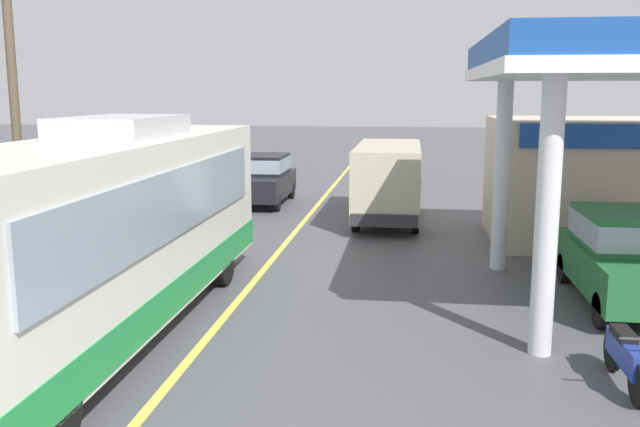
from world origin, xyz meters
TOP-DOWN VIEW (x-y plane):
  - ground at (0.00, 20.00)m, footprint 120.00×120.00m
  - lane_divider_stripe at (0.00, 15.00)m, footprint 0.16×50.00m
  - coach_bus_main at (-1.72, 6.62)m, footprint 2.60×11.04m
  - car_at_pump at (7.50, 9.68)m, footprint 1.70×4.20m
  - minibus_opposing_lane at (2.66, 18.07)m, footprint 2.04×6.13m
  - motorcycle_parked_forecourt at (6.40, 5.60)m, footprint 0.55×1.80m
  - pedestrian_near_pump at (8.17, 12.28)m, footprint 0.55×0.22m
  - car_trailing_behind_bus at (-1.99, 20.82)m, footprint 1.70×4.20m
  - utility_pole_roadside at (-6.83, 12.74)m, footprint 1.80×0.24m

SIDE VIEW (x-z plane):
  - ground at x=0.00m, z-range 0.00..0.00m
  - lane_divider_stripe at x=0.00m, z-range 0.00..0.01m
  - motorcycle_parked_forecourt at x=6.40m, z-range -0.02..0.90m
  - pedestrian_near_pump at x=8.17m, z-range 0.10..1.76m
  - car_at_pump at x=7.50m, z-range 0.10..1.92m
  - car_trailing_behind_bus at x=-1.99m, z-range 0.10..1.92m
  - minibus_opposing_lane at x=2.66m, z-range 0.25..2.69m
  - coach_bus_main at x=-1.72m, z-range -0.12..3.56m
  - utility_pole_roadside at x=-6.83m, z-range 0.18..8.09m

